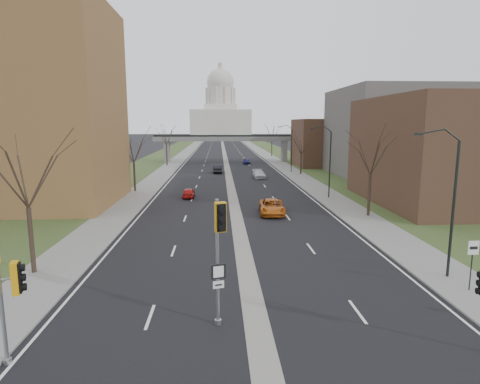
{
  "coord_description": "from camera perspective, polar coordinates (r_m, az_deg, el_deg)",
  "views": [
    {
      "loc": [
        -1.67,
        -15.9,
        9.04
      ],
      "look_at": [
        -0.16,
        12.89,
        4.12
      ],
      "focal_mm": 30.0,
      "sensor_mm": 36.0,
      "label": 1
    }
  ],
  "objects": [
    {
      "name": "car_right_mid",
      "position": [
        67.52,
        2.72,
        2.55
      ],
      "size": [
        2.02,
        4.72,
        1.36
      ],
      "primitive_type": "imported",
      "rotation": [
        0.0,
        0.0,
        0.03
      ],
      "color": "silver",
      "rests_on": "ground"
    },
    {
      "name": "capitol",
      "position": [
        336.04,
        -2.78,
        11.3
      ],
      "size": [
        48.0,
        42.0,
        55.75
      ],
      "color": "beige",
      "rests_on": "ground"
    },
    {
      "name": "tree_right_c",
      "position": [
        111.88,
        4.58,
        8.63
      ],
      "size": [
        7.65,
        7.65,
        9.99
      ],
      "color": "#382B21",
      "rests_on": "sidewalk_right"
    },
    {
      "name": "ground",
      "position": [
        18.37,
        2.76,
        -19.83
      ],
      "size": [
        700.0,
        700.0,
        0.0
      ],
      "primitive_type": "plane",
      "color": "black",
      "rests_on": "ground"
    },
    {
      "name": "pedestrian_bridge",
      "position": [
        96.01,
        -2.02,
        7.17
      ],
      "size": [
        34.0,
        3.0,
        6.45
      ],
      "color": "slate",
      "rests_on": "ground"
    },
    {
      "name": "grass_verge_right",
      "position": [
        167.3,
        3.77,
        6.58
      ],
      "size": [
        8.0,
        600.0,
        0.1
      ],
      "primitive_type": "cube",
      "color": "#2C401D",
      "rests_on": "ground"
    },
    {
      "name": "car_left_far",
      "position": [
        75.11,
        -3.25,
        3.32
      ],
      "size": [
        1.79,
        4.59,
        1.49
      ],
      "primitive_type": "imported",
      "rotation": [
        0.0,
        0.0,
        3.19
      ],
      "color": "black",
      "rests_on": "ground"
    },
    {
      "name": "streetlight_near",
      "position": [
        25.38,
        26.99,
        3.91
      ],
      "size": [
        2.61,
        0.2,
        8.7
      ],
      "color": "black",
      "rests_on": "sidewalk_right"
    },
    {
      "name": "signal_pole_median",
      "position": [
        17.48,
        -2.97,
        -6.9
      ],
      "size": [
        0.76,
        0.97,
        5.82
      ],
      "rotation": [
        0.0,
        0.0,
        0.27
      ],
      "color": "gray",
      "rests_on": "ground"
    },
    {
      "name": "streetlight_mid",
      "position": [
        49.59,
        11.87,
        7.06
      ],
      "size": [
        2.61,
        0.2,
        8.7
      ],
      "color": "black",
      "rests_on": "sidewalk_right"
    },
    {
      "name": "tree_right_b",
      "position": [
        72.47,
        8.74,
        7.02
      ],
      "size": [
        6.3,
        6.3,
        8.22
      ],
      "color": "#382B21",
      "rests_on": "sidewalk_right"
    },
    {
      "name": "commercial_block_far",
      "position": [
        89.19,
        12.48,
        6.86
      ],
      "size": [
        14.0,
        14.0,
        10.0
      ],
      "primitive_type": "cube",
      "color": "#523626",
      "rests_on": "ground"
    },
    {
      "name": "car_right_near",
      "position": [
        40.73,
        4.55,
        -2.11
      ],
      "size": [
        2.78,
        5.47,
        1.48
      ],
      "primitive_type": "imported",
      "rotation": [
        0.0,
        0.0,
        -0.06
      ],
      "color": "#BB5C13",
      "rests_on": "ground"
    },
    {
      "name": "median_strip",
      "position": [
        166.15,
        -2.44,
        6.55
      ],
      "size": [
        1.2,
        600.0,
        0.02
      ],
      "primitive_type": "cube",
      "color": "gray",
      "rests_on": "ground"
    },
    {
      "name": "tree_left_a",
      "position": [
        26.56,
        -28.3,
        3.32
      ],
      "size": [
        7.2,
        7.2,
        9.4
      ],
      "color": "#382B21",
      "rests_on": "sidewalk_left"
    },
    {
      "name": "sidewalk_right",
      "position": [
        166.7,
        1.71,
        6.59
      ],
      "size": [
        4.0,
        600.0,
        0.12
      ],
      "primitive_type": "cube",
      "color": "gray",
      "rests_on": "ground"
    },
    {
      "name": "car_right_far",
      "position": [
        91.42,
        0.93,
        4.4
      ],
      "size": [
        1.6,
        3.7,
        1.24
      ],
      "primitive_type": "imported",
      "rotation": [
        0.0,
        0.0,
        0.04
      ],
      "color": "navy",
      "rests_on": "ground"
    },
    {
      "name": "speed_limit_sign",
      "position": [
        25.06,
        30.14,
        -7.92
      ],
      "size": [
        0.6,
        0.07,
        2.78
      ],
      "rotation": [
        0.0,
        0.0,
        0.0
      ],
      "color": "black",
      "rests_on": "sidewalk_right"
    },
    {
      "name": "grass_verge_left",
      "position": [
        166.94,
        -8.67,
        6.48
      ],
      "size": [
        8.0,
        600.0,
        0.1
      ],
      "primitive_type": "cube",
      "color": "#2C401D",
      "rests_on": "ground"
    },
    {
      "name": "signal_pole_left",
      "position": [
        17.15,
        -30.65,
        -9.85
      ],
      "size": [
        0.95,
        1.22,
        5.66
      ],
      "rotation": [
        0.0,
        0.0,
        0.27
      ],
      "color": "gray",
      "rests_on": "ground"
    },
    {
      "name": "commercial_block_near",
      "position": [
        50.94,
        27.38,
        5.18
      ],
      "size": [
        16.0,
        20.0,
        12.0
      ],
      "primitive_type": "cube",
      "color": "#523626",
      "rests_on": "ground"
    },
    {
      "name": "sidewalk_left",
      "position": [
        166.46,
        -6.6,
        6.52
      ],
      "size": [
        4.0,
        600.0,
        0.12
      ],
      "primitive_type": "cube",
      "color": "gray",
      "rests_on": "ground"
    },
    {
      "name": "road_surface",
      "position": [
        166.15,
        -2.44,
        6.56
      ],
      "size": [
        20.0,
        600.0,
        0.01
      ],
      "primitive_type": "cube",
      "color": "black",
      "rests_on": "ground"
    },
    {
      "name": "tree_left_c",
      "position": [
        88.65,
        -10.46,
        8.23
      ],
      "size": [
        7.65,
        7.65,
        9.99
      ],
      "color": "#382B21",
      "rests_on": "sidewalk_left"
    },
    {
      "name": "car_left_near",
      "position": [
        50.05,
        -7.32,
        -0.1
      ],
      "size": [
        1.5,
        3.59,
        1.22
      ],
      "primitive_type": "imported",
      "rotation": [
        0.0,
        0.0,
        3.16
      ],
      "color": "red",
      "rests_on": "ground"
    },
    {
      "name": "tree_right_a",
      "position": [
        40.71,
        18.21,
        5.81
      ],
      "size": [
        7.2,
        7.2,
        9.4
      ],
      "color": "#382B21",
      "rests_on": "sidewalk_right"
    },
    {
      "name": "tree_left_b",
      "position": [
        55.15,
        -14.96,
        6.43
      ],
      "size": [
        6.75,
        6.75,
        8.81
      ],
      "color": "#382B21",
      "rests_on": "sidewalk_left"
    },
    {
      "name": "commercial_block_mid",
      "position": [
        74.11,
        20.8,
        7.87
      ],
      "size": [
        18.0,
        22.0,
        15.0
      ],
      "primitive_type": "cube",
      "color": "#615F59",
      "rests_on": "ground"
    },
    {
      "name": "streetlight_far",
      "position": [
        75.0,
        6.78,
        8.02
      ],
      "size": [
        2.61,
        0.2,
        8.7
      ],
      "color": "black",
      "rests_on": "sidewalk_right"
    }
  ]
}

